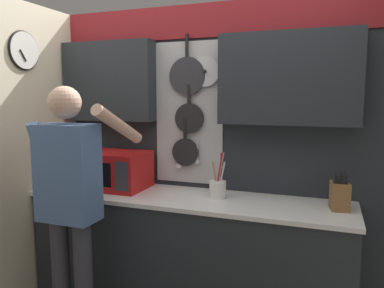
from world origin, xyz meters
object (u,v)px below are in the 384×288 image
microwave (115,170)px  utensil_crock (218,187)px  knife_block (340,195)px  person (70,192)px

microwave → utensil_crock: bearing=0.2°
microwave → utensil_crock: size_ratio=1.52×
knife_block → utensil_crock: 0.82m
microwave → utensil_crock: 0.85m
microwave → knife_block: bearing=0.0°
knife_block → utensil_crock: size_ratio=0.78×
microwave → person: size_ratio=0.30×
microwave → knife_block: size_ratio=1.96×
knife_block → person: person is taller
utensil_crock → person: size_ratio=0.20×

